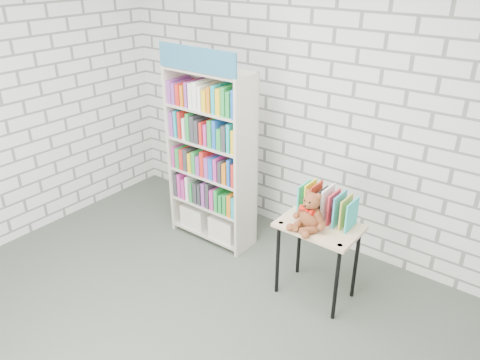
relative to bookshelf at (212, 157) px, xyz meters
The scene contains 6 objects.
ground 1.75m from the bookshelf, 64.37° to the right, with size 4.50×4.50×0.00m, color #434C40.
room_shell 1.74m from the bookshelf, 64.37° to the right, with size 4.52×4.02×2.81m.
bookshelf is the anchor object (origin of this frame).
display_table 1.36m from the bookshelf, ahead, with size 0.66×0.46×0.70m.
table_books 1.31m from the bookshelf, ahead, with size 0.46×0.20×0.27m.
teddy_bear 1.30m from the bookshelf, 12.76° to the right, with size 0.30×0.28×0.32m.
Camera 1 is at (2.13, -1.81, 2.70)m, focal length 35.00 mm.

